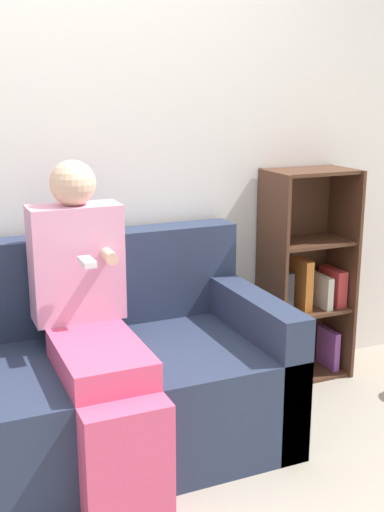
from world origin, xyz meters
TOP-DOWN VIEW (x-y plane):
  - back_wall at (0.00, 0.99)m, footprint 10.00×0.06m
  - couch at (-0.19, 0.53)m, footprint 2.14×0.86m
  - adult_seated at (0.07, 0.41)m, footprint 0.38×0.80m
  - bookshelf at (1.34, 0.83)m, footprint 0.45×0.30m

SIDE VIEW (x-z plane):
  - couch at x=-0.19m, z-range -0.15..0.74m
  - bookshelf at x=1.34m, z-range -0.03..1.09m
  - adult_seated at x=0.07m, z-range 0.01..1.25m
  - back_wall at x=0.00m, z-range 0.00..2.55m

